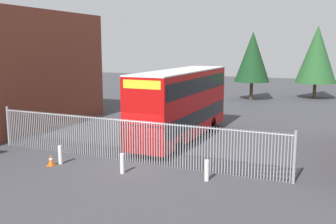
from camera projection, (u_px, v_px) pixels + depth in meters
ground_plane at (191, 131)px, 27.11m from camera, size 100.00×100.00×0.00m
palisade_fence at (128, 139)px, 19.90m from camera, size 16.63×0.14×2.35m
double_decker_bus_behind_fence_left at (181, 102)px, 24.50m from camera, size 2.54×10.81×4.42m
bollard_near_left at (60, 155)px, 19.53m from camera, size 0.20×0.20×0.95m
bollard_center_front at (122, 164)px, 18.07m from camera, size 0.20×0.20×0.95m
bollard_near_right at (207, 170)px, 17.08m from camera, size 0.20×0.20×0.95m
traffic_cone_by_gate at (51, 160)px, 19.25m from camera, size 0.34×0.34×0.59m
tree_tall_back at (252, 57)px, 42.26m from camera, size 3.83×3.83×7.49m
tree_short_side at (317, 54)px, 43.22m from camera, size 4.46×4.46×8.19m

